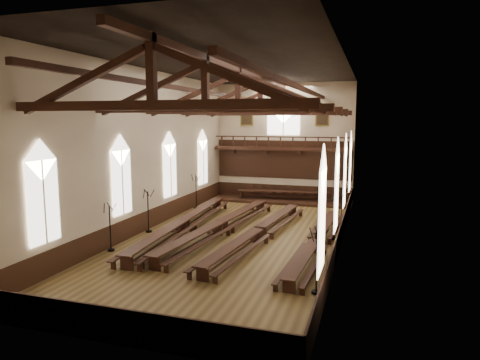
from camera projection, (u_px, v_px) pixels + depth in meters
The scene contains 21 objects.
ground at pixel (238, 236), 25.53m from camera, with size 26.00×26.00×0.00m, color brown.
room_walls at pixel (238, 127), 24.63m from camera, with size 26.00×26.00×26.00m.
wainscot_band at pixel (238, 226), 25.45m from camera, with size 12.00×26.00×1.20m.
side_windows at pixel (238, 174), 25.01m from camera, with size 11.85×19.80×4.50m.
end_window at pixel (283, 116), 36.71m from camera, with size 2.80×0.12×3.80m.
minstrels_gallery at pixel (282, 154), 36.95m from camera, with size 11.80×1.24×3.70m.
portraits at pixel (283, 117), 36.73m from camera, with size 7.75×0.09×1.45m.
roof_trusses at pixel (238, 96), 24.38m from camera, with size 11.70×25.70×2.80m.
refectory_row_a at pixel (183, 222), 26.47m from camera, with size 2.09×15.01×0.81m.
refectory_row_b at pixel (221, 224), 26.01m from camera, with size 2.31×14.92×0.79m.
refectory_row_c at pixel (259, 231), 24.56m from camera, with size 2.21×14.57×0.76m.
refectory_row_d at pixel (317, 239), 23.10m from camera, with size 1.61×13.64×0.66m.
dais at pixel (283, 201), 36.19m from camera, with size 11.40×3.05×0.20m, color #341C0F.
high_table at pixel (283, 192), 36.09m from camera, with size 7.74×1.63×0.72m.
high_chairs at pixel (284, 192), 36.81m from camera, with size 6.74×0.44×0.99m.
candelabrum_left_near at pixel (111, 236), 22.53m from camera, with size 0.69×0.80×2.60m.
candelabrum_left_mid at pixel (148, 219), 26.30m from camera, with size 0.79×0.81×2.70m.
candelabrum_left_far at pixel (196, 198), 33.34m from camera, with size 0.80×0.80×2.69m.
candelabrum_right_near at pixel (317, 274), 16.99m from camera, with size 0.79×0.82×2.72m.
candelabrum_right_mid at pixel (335, 226), 24.69m from camera, with size 0.73×0.81×2.65m.
candelabrum_right_far at pixel (341, 209), 29.79m from camera, with size 0.71×0.70×2.38m.
Camera 1 is at (7.50, -23.65, 6.90)m, focal length 32.00 mm.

